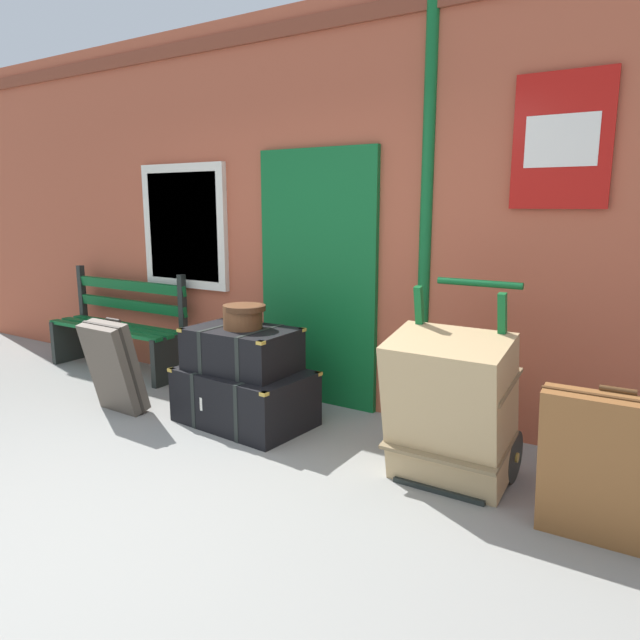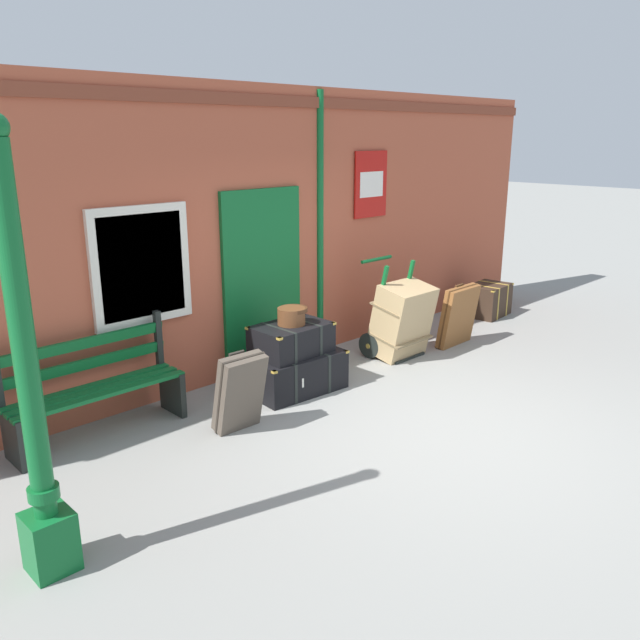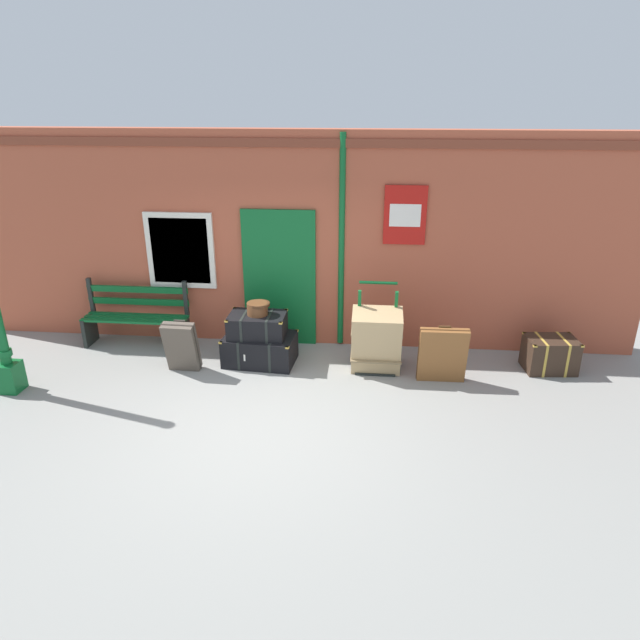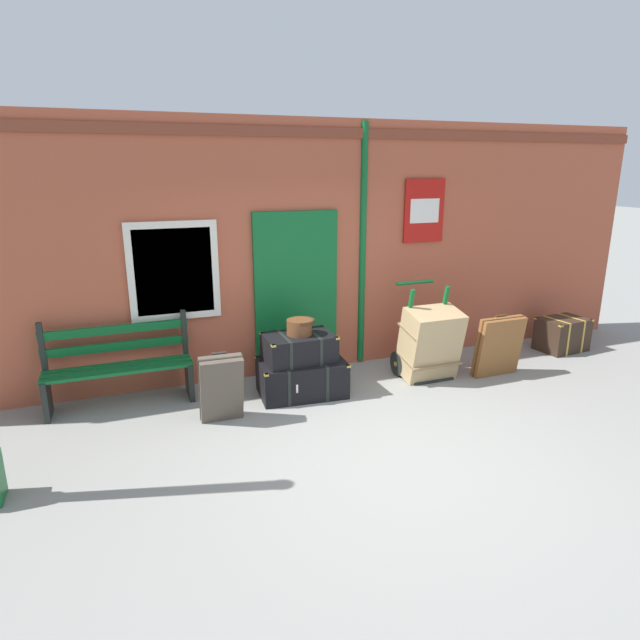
# 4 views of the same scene
# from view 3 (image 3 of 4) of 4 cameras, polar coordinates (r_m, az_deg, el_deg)

# --- Properties ---
(ground_plane) EXTENTS (60.00, 60.00, 0.00)m
(ground_plane) POSITION_cam_3_polar(r_m,az_deg,el_deg) (6.79, -6.21, -10.70)
(ground_plane) COLOR gray
(brick_facade) EXTENTS (10.40, 0.35, 3.20)m
(brick_facade) POSITION_cam_3_polar(r_m,az_deg,el_deg) (8.52, -3.30, 8.04)
(brick_facade) COLOR #AD5138
(brick_facade) RESTS_ON ground
(platform_bench) EXTENTS (1.60, 0.43, 1.01)m
(platform_bench) POSITION_cam_3_polar(r_m,az_deg,el_deg) (9.11, -18.13, 0.27)
(platform_bench) COLOR #0F5B28
(platform_bench) RESTS_ON ground
(steamer_trunk_base) EXTENTS (1.06, 0.73, 0.43)m
(steamer_trunk_base) POSITION_cam_3_polar(r_m,az_deg,el_deg) (8.19, -6.11, -2.95)
(steamer_trunk_base) COLOR black
(steamer_trunk_base) RESTS_ON ground
(steamer_trunk_middle) EXTENTS (0.81, 0.55, 0.33)m
(steamer_trunk_middle) POSITION_cam_3_polar(r_m,az_deg,el_deg) (8.06, -6.38, -0.52)
(steamer_trunk_middle) COLOR black
(steamer_trunk_middle) RESTS_ON steamer_trunk_base
(round_hatbox) EXTENTS (0.33, 0.31, 0.18)m
(round_hatbox) POSITION_cam_3_polar(r_m,az_deg,el_deg) (7.97, -6.35, 1.25)
(round_hatbox) COLOR brown
(round_hatbox) RESTS_ON steamer_trunk_middle
(porters_trolley) EXTENTS (0.71, 0.61, 1.20)m
(porters_trolley) POSITION_cam_3_polar(r_m,az_deg,el_deg) (8.06, 5.70, -2.88)
(porters_trolley) COLOR black
(porters_trolley) RESTS_ON ground
(large_brown_trunk) EXTENTS (0.70, 0.61, 0.95)m
(large_brown_trunk) POSITION_cam_3_polar(r_m,az_deg,el_deg) (7.82, 5.75, -2.07)
(large_brown_trunk) COLOR tan
(large_brown_trunk) RESTS_ON ground
(suitcase_caramel) EXTENTS (0.66, 0.26, 0.82)m
(suitcase_caramel) POSITION_cam_3_polar(r_m,az_deg,el_deg) (7.71, 12.33, -3.50)
(suitcase_caramel) COLOR brown
(suitcase_caramel) RESTS_ON ground
(suitcase_oxblood) EXTENTS (0.46, 0.35, 0.77)m
(suitcase_oxblood) POSITION_cam_3_polar(r_m,az_deg,el_deg) (8.05, -13.89, -2.65)
(suitcase_oxblood) COLOR #51473D
(suitcase_oxblood) RESTS_ON ground
(corner_trunk) EXTENTS (0.73, 0.55, 0.49)m
(corner_trunk) POSITION_cam_3_polar(r_m,az_deg,el_deg) (8.56, 22.31, -3.24)
(corner_trunk) COLOR #332319
(corner_trunk) RESTS_ON ground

